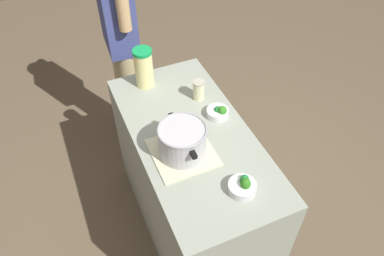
% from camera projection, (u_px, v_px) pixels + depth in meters
% --- Properties ---
extents(ground_plane, '(8.00, 8.00, 0.00)m').
position_uv_depth(ground_plane, '(192.00, 222.00, 2.70)').
color(ground_plane, brown).
extents(counter_slab, '(1.26, 0.61, 0.92)m').
position_uv_depth(counter_slab, '(192.00, 184.00, 2.37)').
color(counter_slab, gray).
rests_on(counter_slab, ground_plane).
extents(dish_cloth, '(0.32, 0.31, 0.01)m').
position_uv_depth(dish_cloth, '(183.00, 152.00, 1.95)').
color(dish_cloth, beige).
rests_on(dish_cloth, counter_slab).
extents(cooking_pot, '(0.32, 0.25, 0.17)m').
position_uv_depth(cooking_pot, '(182.00, 140.00, 1.89)').
color(cooking_pot, '#B7B7BC').
rests_on(cooking_pot, dish_cloth).
extents(lemonade_pitcher, '(0.11, 0.11, 0.25)m').
position_uv_depth(lemonade_pitcher, '(144.00, 68.00, 2.25)').
color(lemonade_pitcher, '#EEE591').
rests_on(lemonade_pitcher, counter_slab).
extents(mason_jar, '(0.07, 0.07, 0.12)m').
position_uv_depth(mason_jar, '(199.00, 90.00, 2.21)').
color(mason_jar, beige).
rests_on(mason_jar, counter_slab).
extents(broccoli_bowl_front, '(0.13, 0.13, 0.08)m').
position_uv_depth(broccoli_bowl_front, '(218.00, 112.00, 2.13)').
color(broccoli_bowl_front, silver).
rests_on(broccoli_bowl_front, counter_slab).
extents(broccoli_bowl_center, '(0.14, 0.14, 0.08)m').
position_uv_depth(broccoli_bowl_center, '(243.00, 186.00, 1.77)').
color(broccoli_bowl_center, silver).
rests_on(broccoli_bowl_center, counter_slab).
extents(person_cook, '(0.50, 0.22, 1.64)m').
position_uv_depth(person_cook, '(121.00, 44.00, 2.66)').
color(person_cook, tan).
rests_on(person_cook, ground_plane).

